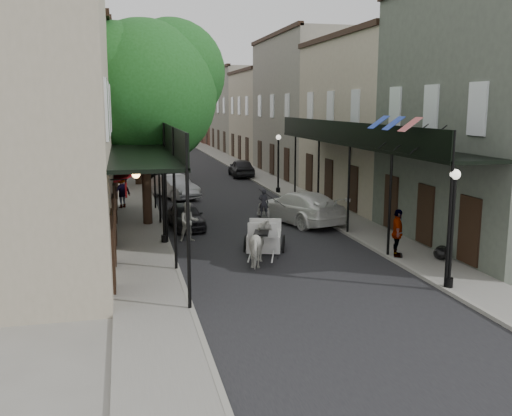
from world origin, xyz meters
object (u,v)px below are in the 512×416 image
tree_far (141,103)px  carriage (265,224)px  lamppost_left (163,196)px  car_left_near (186,216)px  car_left_far (152,170)px  lamppost_right_near (452,227)px  pedestrian_walking (189,222)px  horse (261,244)px  lamppost_right_far (278,163)px  tree_near (152,88)px  pedestrian_sidewalk_right (397,233)px  pedestrian_sidewalk_left (121,191)px  car_right_far (241,168)px  car_left_mid (174,187)px  car_right_near (299,207)px

tree_far → carriage: (4.05, -19.69, -4.84)m
lamppost_left → carriage: bearing=-21.2°
car_left_near → car_left_far: 19.06m
lamppost_right_near → pedestrian_walking: lamppost_right_near is taller
horse → lamppost_right_near: bearing=157.3°
lamppost_left → lamppost_right_far: 14.53m
tree_near → car_left_near: (1.32, -1.18, -5.89)m
pedestrian_sidewalk_right → pedestrian_sidewalk_left: bearing=62.1°
lamppost_right_far → carriage: size_ratio=1.44×
lamppost_right_far → carriage: (-4.30, -13.51, -1.05)m
car_left_far → car_right_far: size_ratio=1.04×
car_right_far → car_left_mid: bearing=58.8°
lamppost_right_far → car_left_near: (-6.98, -9.00, -1.46)m
horse → car_left_mid: (-1.69, 15.73, -0.06)m
pedestrian_walking → car_right_far: 21.88m
car_left_mid → car_right_near: (5.29, -8.93, 0.07)m
car_left_far → lamppost_left: bearing=-94.4°
lamppost_right_near → pedestrian_walking: bearing=130.4°
tree_near → carriage: bearing=-54.9°
tree_far → pedestrian_sidewalk_right: size_ratio=4.77×
lamppost_right_far → car_right_near: bearing=-98.9°
carriage → car_right_far: carriage is taller
pedestrian_sidewalk_left → pedestrian_sidewalk_right: (10.00, -12.92, -0.03)m
carriage → car_right_near: carriage is taller
tree_near → pedestrian_sidewalk_right: tree_near is taller
car_left_far → car_left_near: bearing=-91.0°
car_right_near → car_left_near: bearing=-18.3°
carriage → car_right_far: 23.07m
lamppost_right_near → car_left_far: 31.02m
pedestrian_sidewalk_left → car_right_far: (9.40, 12.64, -0.33)m
tree_near → car_right_near: (6.89, -1.18, -5.71)m
pedestrian_walking → car_left_near: bearing=80.4°
horse → car_left_near: 7.08m
car_left_near → car_left_mid: (0.28, 8.93, 0.12)m
lamppost_right_near → car_right_near: 11.16m
lamppost_right_near → car_right_far: size_ratio=0.88×
car_right_far → lamppost_left: bearing=72.6°
lamppost_right_far → car_right_far: (-0.50, 9.24, -1.33)m
horse → carriage: (0.71, 2.29, 0.23)m
car_left_far → pedestrian_sidewalk_left: bearing=-102.6°
car_left_mid → car_right_far: bearing=34.3°
lamppost_right_near → pedestrian_sidewalk_left: size_ratio=2.00×
lamppost_right_far → pedestrian_walking: lamppost_right_far is taller
lamppost_left → pedestrian_sidewalk_left: 8.82m
lamppost_right_near → car_right_near: lamppost_right_near is taller
pedestrian_sidewalk_left → car_right_far: pedestrian_sidewalk_left is taller
tree_near → car_right_near: size_ratio=1.79×
car_right_far → car_left_far: bearing=-4.1°
carriage → pedestrian_sidewalk_left: 11.56m
car_left_near → car_left_mid: bearing=83.9°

